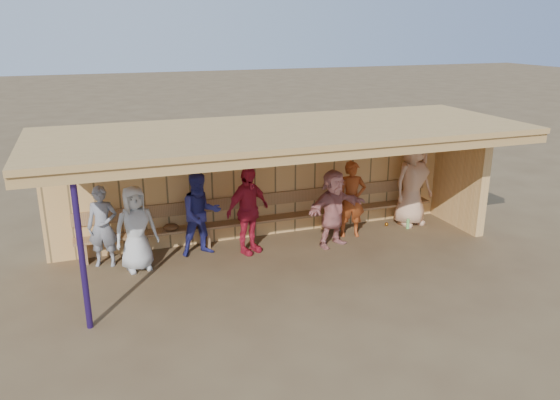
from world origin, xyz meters
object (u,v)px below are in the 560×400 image
at_px(bench, 267,213).
at_px(player_c, 201,214).
at_px(player_h, 413,182).
at_px(player_g, 352,199).
at_px(player_a, 103,227).
at_px(player_b, 136,229).
at_px(player_f, 333,208).
at_px(player_d, 248,211).

bearing_deg(bench, player_c, -164.71).
height_order(player_c, bench, player_c).
bearing_deg(player_h, player_c, 171.08).
relative_size(player_g, player_h, 0.83).
bearing_deg(player_g, player_a, -167.08).
bearing_deg(player_h, player_b, 173.54).
height_order(player_h, bench, player_h).
height_order(player_f, player_g, player_g).
bearing_deg(player_f, player_b, 159.11).
xyz_separation_m(player_h, bench, (-3.25, 0.31, -0.44)).
bearing_deg(player_b, player_d, -8.65).
bearing_deg(player_a, player_d, 9.11).
bearing_deg(bench, player_a, -174.64).
distance_m(player_f, bench, 1.40).
relative_size(player_d, player_h, 0.88).
bearing_deg(player_f, player_h, -4.48).
height_order(player_b, player_h, player_h).
relative_size(player_a, player_f, 0.97).
xyz_separation_m(player_d, bench, (0.60, 0.62, -0.33)).
bearing_deg(player_c, player_f, -14.91).
xyz_separation_m(player_c, player_h, (4.73, 0.10, 0.16)).
bearing_deg(player_h, player_d, 174.50).
bearing_deg(bench, player_g, -16.46).
relative_size(player_d, player_g, 1.07).
xyz_separation_m(player_a, player_f, (4.35, -0.54, 0.03)).
bearing_deg(player_g, player_b, -162.40).
height_order(player_g, bench, player_g).
height_order(player_a, player_h, player_h).
relative_size(player_b, player_h, 0.81).
bearing_deg(player_a, player_h, 15.78).
xyz_separation_m(player_c, bench, (1.47, 0.40, -0.29)).
distance_m(player_b, bench, 2.80).
bearing_deg(player_g, bench, 178.66).
distance_m(player_a, player_b, 0.67).
bearing_deg(player_f, player_a, 154.46).
distance_m(player_a, player_d, 2.67).
distance_m(player_g, bench, 1.77).
xyz_separation_m(player_g, bench, (-1.68, 0.50, -0.27)).
height_order(player_d, player_f, player_d).
relative_size(player_f, player_h, 0.81).
relative_size(player_b, player_c, 0.96).
relative_size(player_c, player_d, 0.95).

